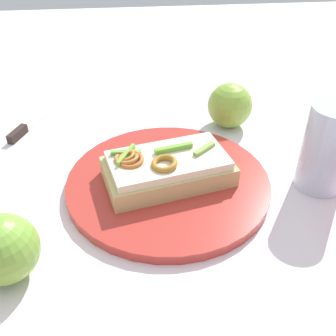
# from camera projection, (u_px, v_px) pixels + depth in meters

# --- Properties ---
(ground_plane) EXTENTS (2.00, 2.00, 0.00)m
(ground_plane) POSITION_uv_depth(u_px,v_px,m) (168.00, 187.00, 0.59)
(ground_plane) COLOR silver
(ground_plane) RESTS_ON ground
(plate) EXTENTS (0.30, 0.30, 0.01)m
(plate) POSITION_uv_depth(u_px,v_px,m) (168.00, 183.00, 0.59)
(plate) COLOR #B3342C
(plate) RESTS_ON ground_plane
(sandwich) EXTENTS (0.14, 0.20, 0.05)m
(sandwich) POSITION_uv_depth(u_px,v_px,m) (167.00, 168.00, 0.57)
(sandwich) COLOR tan
(sandwich) RESTS_ON plate
(apple_0) EXTENTS (0.09, 0.09, 0.08)m
(apple_0) POSITION_uv_depth(u_px,v_px,m) (230.00, 105.00, 0.71)
(apple_0) COLOR #87B13D
(apple_0) RESTS_ON ground_plane
(apple_3) EXTENTS (0.09, 0.09, 0.08)m
(apple_3) POSITION_uv_depth(u_px,v_px,m) (3.00, 249.00, 0.44)
(apple_3) COLOR #79B03C
(apple_3) RESTS_ON ground_plane
(drinking_glass) EXTENTS (0.07, 0.07, 0.13)m
(drinking_glass) POSITION_uv_depth(u_px,v_px,m) (327.00, 148.00, 0.56)
(drinking_glass) COLOR silver
(drinking_glass) RESTS_ON ground_plane
(knife) EXTENTS (0.12, 0.06, 0.02)m
(knife) POSITION_uv_depth(u_px,v_px,m) (23.00, 130.00, 0.71)
(knife) COLOR silver
(knife) RESTS_ON ground_plane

